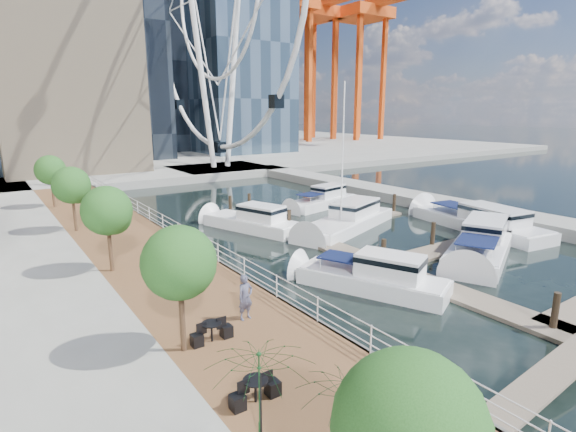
# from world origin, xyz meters

# --- Properties ---
(ground) EXTENTS (520.00, 520.00, 0.00)m
(ground) POSITION_xyz_m (0.00, 0.00, 0.00)
(ground) COLOR black
(ground) RESTS_ON ground
(boardwalk) EXTENTS (6.00, 60.00, 1.00)m
(boardwalk) POSITION_xyz_m (-9.00, 15.00, 0.50)
(boardwalk) COLOR brown
(boardwalk) RESTS_ON ground
(seawall) EXTENTS (0.25, 60.00, 1.00)m
(seawall) POSITION_xyz_m (-6.00, 15.00, 0.50)
(seawall) COLOR #595954
(seawall) RESTS_ON ground
(land_far) EXTENTS (200.00, 114.00, 1.00)m
(land_far) POSITION_xyz_m (0.00, 102.00, 0.50)
(land_far) COLOR gray
(land_far) RESTS_ON ground
(breakwater) EXTENTS (4.00, 60.00, 1.00)m
(breakwater) POSITION_xyz_m (20.00, 20.00, 0.50)
(breakwater) COLOR gray
(breakwater) RESTS_ON ground
(pier) EXTENTS (14.00, 12.00, 1.00)m
(pier) POSITION_xyz_m (14.00, 52.00, 0.50)
(pier) COLOR gray
(pier) RESTS_ON ground
(railing) EXTENTS (0.10, 60.00, 1.05)m
(railing) POSITION_xyz_m (-6.10, 15.00, 1.52)
(railing) COLOR white
(railing) RESTS_ON boardwalk
(floating_docks) EXTENTS (16.00, 34.00, 2.60)m
(floating_docks) POSITION_xyz_m (7.97, 9.98, 0.49)
(floating_docks) COLOR #6D6051
(floating_docks) RESTS_ON ground
(port_cranes) EXTENTS (40.00, 52.00, 38.00)m
(port_cranes) POSITION_xyz_m (67.67, 95.67, 20.00)
(port_cranes) COLOR #D84C14
(port_cranes) RESTS_ON ground
(street_trees) EXTENTS (2.60, 42.60, 4.60)m
(street_trees) POSITION_xyz_m (-11.40, 14.00, 4.29)
(street_trees) COLOR #3F2B1C
(street_trees) RESTS_ON ground
(cafe_tables) EXTENTS (2.50, 13.70, 0.74)m
(cafe_tables) POSITION_xyz_m (-10.40, -2.00, 1.37)
(cafe_tables) COLOR black
(cafe_tables) RESTS_ON ground
(yacht_foreground) EXTENTS (12.25, 7.98, 2.15)m
(yacht_foreground) POSITION_xyz_m (10.44, 6.14, 0.00)
(yacht_foreground) COLOR silver
(yacht_foreground) RESTS_ON ground
(pedestrian_near) EXTENTS (0.75, 0.54, 1.90)m
(pedestrian_near) POSITION_xyz_m (-8.35, 4.90, 1.95)
(pedestrian_near) COLOR #47485F
(pedestrian_near) RESTS_ON boardwalk
(pedestrian_mid) EXTENTS (0.70, 0.83, 1.52)m
(pedestrian_mid) POSITION_xyz_m (-6.87, 15.77, 1.76)
(pedestrian_mid) COLOR gray
(pedestrian_mid) RESTS_ON boardwalk
(pedestrian_far) EXTENTS (1.06, 0.56, 1.72)m
(pedestrian_far) POSITION_xyz_m (-8.04, 26.41, 1.86)
(pedestrian_far) COLOR #2E3439
(pedestrian_far) RESTS_ON boardwalk
(moored_yachts) EXTENTS (21.68, 34.55, 11.50)m
(moored_yachts) POSITION_xyz_m (7.85, 13.87, 0.00)
(moored_yachts) COLOR white
(moored_yachts) RESTS_ON ground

